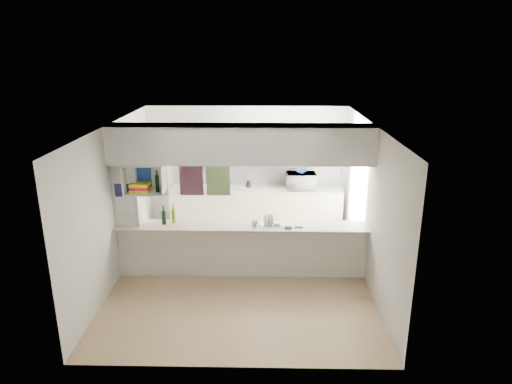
{
  "coord_description": "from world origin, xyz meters",
  "views": [
    {
      "loc": [
        0.39,
        -7.08,
        3.77
      ],
      "look_at": [
        0.23,
        0.5,
        1.34
      ],
      "focal_mm": 32.0,
      "sensor_mm": 36.0,
      "label": 1
    }
  ],
  "objects_px": {
    "bowl": "(301,172)",
    "microwave": "(301,181)",
    "wine_bottles": "(169,216)",
    "dish_rack": "(271,220)"
  },
  "relations": [
    {
      "from": "microwave",
      "to": "wine_bottles",
      "type": "distance_m",
      "value": 3.12
    },
    {
      "from": "microwave",
      "to": "dish_rack",
      "type": "height_order",
      "value": "microwave"
    },
    {
      "from": "dish_rack",
      "to": "wine_bottles",
      "type": "relative_size",
      "value": 1.21
    },
    {
      "from": "bowl",
      "to": "dish_rack",
      "type": "relative_size",
      "value": 0.55
    },
    {
      "from": "microwave",
      "to": "dish_rack",
      "type": "relative_size",
      "value": 1.42
    },
    {
      "from": "wine_bottles",
      "to": "bowl",
      "type": "bearing_deg",
      "value": 41.06
    },
    {
      "from": "dish_rack",
      "to": "microwave",
      "type": "bearing_deg",
      "value": 53.8
    },
    {
      "from": "dish_rack",
      "to": "wine_bottles",
      "type": "bearing_deg",
      "value": 161.12
    },
    {
      "from": "bowl",
      "to": "microwave",
      "type": "bearing_deg",
      "value": -61.31
    },
    {
      "from": "microwave",
      "to": "dish_rack",
      "type": "distance_m",
      "value": 2.15
    }
  ]
}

